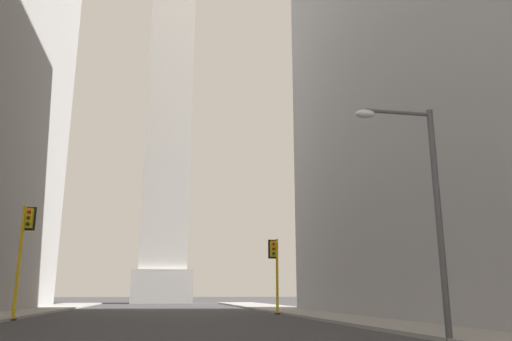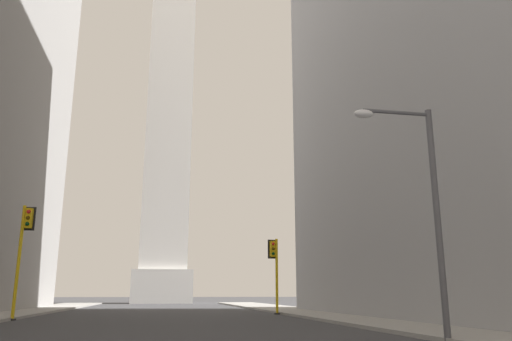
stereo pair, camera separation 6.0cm
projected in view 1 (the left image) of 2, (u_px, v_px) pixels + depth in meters
The scene contains 5 objects.
sidewalk_right at pixel (351, 317), 28.25m from camera, with size 5.00×90.25×0.15m, color gray.
obelisk at pixel (170, 111), 79.36m from camera, with size 8.56×8.56×61.47m.
traffic_light_mid_right at pixel (275, 264), 34.72m from camera, with size 0.79×0.52×5.13m.
traffic_light_mid_left at pixel (24, 244), 27.34m from camera, with size 0.79×0.51×6.17m.
street_lamp at pixel (424, 192), 15.41m from camera, with size 2.64×0.36×7.16m.
Camera 1 is at (-0.33, -0.84, 1.41)m, focal length 35.00 mm.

